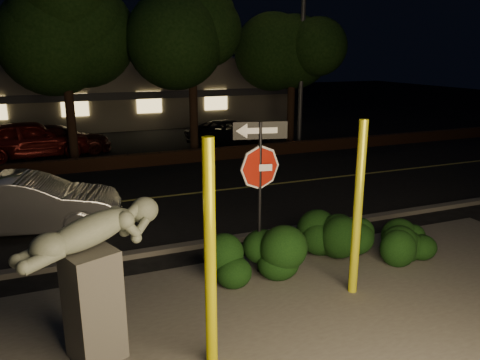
{
  "coord_description": "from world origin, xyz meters",
  "views": [
    {
      "loc": [
        -3.21,
        -6.71,
        4.33
      ],
      "look_at": [
        0.52,
        2.54,
        1.6
      ],
      "focal_mm": 35.0,
      "sensor_mm": 36.0,
      "label": 1
    }
  ],
  "objects_px": {
    "sculpture": "(93,270)",
    "streetlight": "(298,8)",
    "parked_car_dark": "(230,132)",
    "silver_sedan": "(28,204)",
    "signpost": "(260,168)",
    "yellow_pole_left": "(210,258)",
    "parked_car_darkred": "(59,140)",
    "yellow_pole_right": "(358,210)",
    "parked_car_red": "(31,139)"
  },
  "relations": [
    {
      "from": "parked_car_darkred",
      "to": "yellow_pole_left",
      "type": "bearing_deg",
      "value": -175.68
    },
    {
      "from": "streetlight",
      "to": "sculpture",
      "type": "bearing_deg",
      "value": -114.57
    },
    {
      "from": "yellow_pole_left",
      "to": "streetlight",
      "type": "height_order",
      "value": "streetlight"
    },
    {
      "from": "yellow_pole_right",
      "to": "parked_car_dark",
      "type": "xyz_separation_m",
      "value": [
        3.07,
        14.44,
        -1.03
      ]
    },
    {
      "from": "yellow_pole_left",
      "to": "signpost",
      "type": "relative_size",
      "value": 1.08
    },
    {
      "from": "signpost",
      "to": "sculpture",
      "type": "height_order",
      "value": "signpost"
    },
    {
      "from": "yellow_pole_left",
      "to": "parked_car_red",
      "type": "bearing_deg",
      "value": 99.67
    },
    {
      "from": "silver_sedan",
      "to": "parked_car_darkred",
      "type": "xyz_separation_m",
      "value": [
        0.95,
        9.53,
        -0.09
      ]
    },
    {
      "from": "yellow_pole_left",
      "to": "sculpture",
      "type": "bearing_deg",
      "value": 151.87
    },
    {
      "from": "yellow_pole_right",
      "to": "streetlight",
      "type": "distance_m",
      "value": 14.9
    },
    {
      "from": "streetlight",
      "to": "silver_sedan",
      "type": "relative_size",
      "value": 2.38
    },
    {
      "from": "yellow_pole_right",
      "to": "silver_sedan",
      "type": "bearing_deg",
      "value": 135.44
    },
    {
      "from": "yellow_pole_right",
      "to": "parked_car_dark",
      "type": "height_order",
      "value": "yellow_pole_right"
    },
    {
      "from": "signpost",
      "to": "parked_car_darkred",
      "type": "xyz_separation_m",
      "value": [
        -3.42,
        13.7,
        -1.55
      ]
    },
    {
      "from": "yellow_pole_left",
      "to": "yellow_pole_right",
      "type": "bearing_deg",
      "value": 17.99
    },
    {
      "from": "sculpture",
      "to": "signpost",
      "type": "bearing_deg",
      "value": 4.52
    },
    {
      "from": "yellow_pole_right",
      "to": "silver_sedan",
      "type": "xyz_separation_m",
      "value": [
        -5.66,
        5.57,
        -0.9
      ]
    },
    {
      "from": "yellow_pole_right",
      "to": "silver_sedan",
      "type": "relative_size",
      "value": 0.74
    },
    {
      "from": "yellow_pole_left",
      "to": "parked_car_darkred",
      "type": "height_order",
      "value": "yellow_pole_left"
    },
    {
      "from": "streetlight",
      "to": "silver_sedan",
      "type": "xyz_separation_m",
      "value": [
        -11.42,
        -7.37,
        -5.51
      ]
    },
    {
      "from": "yellow_pole_left",
      "to": "silver_sedan",
      "type": "height_order",
      "value": "yellow_pole_left"
    },
    {
      "from": "parked_car_red",
      "to": "parked_car_darkred",
      "type": "relative_size",
      "value": 1.07
    },
    {
      "from": "silver_sedan",
      "to": "sculpture",
      "type": "bearing_deg",
      "value": -158.46
    },
    {
      "from": "sculpture",
      "to": "streetlight",
      "type": "height_order",
      "value": "streetlight"
    },
    {
      "from": "sculpture",
      "to": "parked_car_red",
      "type": "bearing_deg",
      "value": 72.93
    },
    {
      "from": "streetlight",
      "to": "silver_sedan",
      "type": "height_order",
      "value": "streetlight"
    },
    {
      "from": "silver_sedan",
      "to": "parked_car_red",
      "type": "relative_size",
      "value": 0.93
    },
    {
      "from": "signpost",
      "to": "parked_car_red",
      "type": "relative_size",
      "value": 0.65
    },
    {
      "from": "streetlight",
      "to": "parked_car_dark",
      "type": "relative_size",
      "value": 2.45
    },
    {
      "from": "parked_car_darkred",
      "to": "parked_car_dark",
      "type": "xyz_separation_m",
      "value": [
        7.78,
        -0.66,
        -0.04
      ]
    },
    {
      "from": "sculpture",
      "to": "silver_sedan",
      "type": "xyz_separation_m",
      "value": [
        -1.08,
        5.79,
        -0.67
      ]
    },
    {
      "from": "signpost",
      "to": "parked_car_red",
      "type": "bearing_deg",
      "value": 121.28
    },
    {
      "from": "signpost",
      "to": "sculpture",
      "type": "xyz_separation_m",
      "value": [
        -3.29,
        -1.62,
        -0.79
      ]
    },
    {
      "from": "sculpture",
      "to": "parked_car_dark",
      "type": "xyz_separation_m",
      "value": [
        7.64,
        14.67,
        -0.8
      ]
    },
    {
      "from": "parked_car_red",
      "to": "parked_car_dark",
      "type": "distance_m",
      "value": 8.87
    },
    {
      "from": "yellow_pole_right",
      "to": "parked_car_red",
      "type": "xyz_separation_m",
      "value": [
        -5.79,
        14.75,
        -0.82
      ]
    },
    {
      "from": "yellow_pole_right",
      "to": "parked_car_dark",
      "type": "bearing_deg",
      "value": 78.01
    },
    {
      "from": "streetlight",
      "to": "parked_car_dark",
      "type": "height_order",
      "value": "streetlight"
    },
    {
      "from": "yellow_pole_right",
      "to": "streetlight",
      "type": "height_order",
      "value": "streetlight"
    },
    {
      "from": "parked_car_dark",
      "to": "signpost",
      "type": "bearing_deg",
      "value": 150.78
    },
    {
      "from": "silver_sedan",
      "to": "parked_car_darkred",
      "type": "distance_m",
      "value": 9.58
    },
    {
      "from": "yellow_pole_left",
      "to": "parked_car_red",
      "type": "height_order",
      "value": "yellow_pole_left"
    },
    {
      "from": "parked_car_dark",
      "to": "yellow_pole_right",
      "type": "bearing_deg",
      "value": 157.24
    },
    {
      "from": "silver_sedan",
      "to": "parked_car_dark",
      "type": "relative_size",
      "value": 1.03
    },
    {
      "from": "signpost",
      "to": "streetlight",
      "type": "relative_size",
      "value": 0.29
    },
    {
      "from": "signpost",
      "to": "silver_sedan",
      "type": "xyz_separation_m",
      "value": [
        -4.37,
        4.17,
        -1.46
      ]
    },
    {
      "from": "yellow_pole_right",
      "to": "yellow_pole_left",
      "type": "bearing_deg",
      "value": -162.01
    },
    {
      "from": "yellow_pole_left",
      "to": "parked_car_red",
      "type": "relative_size",
      "value": 0.7
    },
    {
      "from": "streetlight",
      "to": "silver_sedan",
      "type": "bearing_deg",
      "value": -133.58
    },
    {
      "from": "yellow_pole_left",
      "to": "yellow_pole_right",
      "type": "height_order",
      "value": "yellow_pole_left"
    }
  ]
}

